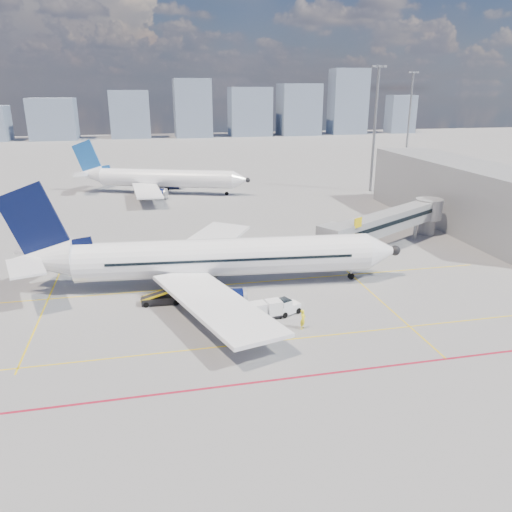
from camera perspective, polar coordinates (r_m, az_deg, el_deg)
The scene contains 13 objects.
ground at distance 49.42m, azimuth -0.75°, elevation -6.58°, with size 420.00×420.00×0.00m, color gray.
apron_markings at distance 45.88m, azimuth -0.46°, elevation -8.67°, with size 90.00×35.12×0.01m.
jet_bridge at distance 71.00m, azimuth 15.30°, elevation 3.85°, with size 23.55×15.78×6.30m.
terminal_block at distance 86.74m, azimuth 22.38°, elevation 6.57°, with size 10.00×42.00×10.00m.
floodlight_mast_ne at distance 109.65m, azimuth 13.43°, elevation 14.24°, with size 3.20×0.61×25.45m.
floodlight_mast_far at distance 153.07m, azimuth 17.13°, elevation 15.05°, with size 3.20×0.61×25.45m.
distant_skyline at distance 234.27m, azimuth -10.14°, elevation 15.88°, with size 252.54×15.35×29.92m.
main_aircraft at distance 55.24m, azimuth -5.46°, elevation -0.29°, with size 43.34×37.71×12.66m.
second_aircraft at distance 107.06m, azimuth -10.99°, elevation 8.71°, with size 36.36×30.89×11.02m.
baggage_tug at distance 49.09m, azimuth 3.52°, elevation -5.79°, with size 2.70×2.24×1.64m.
cargo_dolly at distance 48.04m, azimuth 1.16°, elevation -6.10°, with size 3.35×1.86×1.74m.
belt_loader at distance 52.24m, azimuth -10.64°, elevation -4.76°, with size 5.69×1.68×2.31m.
ramp_worker at distance 46.27m, azimuth 5.37°, elevation -7.21°, with size 0.69×0.45×1.90m, color yellow.
Camera 1 is at (-8.96, -43.81, 21.05)m, focal length 35.00 mm.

